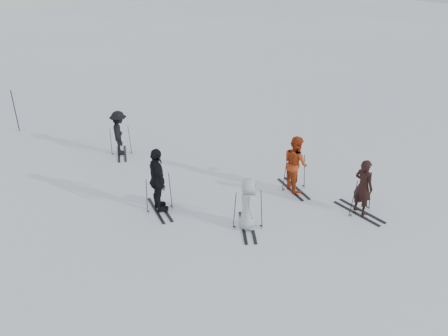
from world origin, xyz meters
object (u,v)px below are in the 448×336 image
at_px(skier_uphill_left, 158,181).
at_px(piste_marker, 15,111).
at_px(skier_near_dark, 363,188).
at_px(skier_uphill_far, 120,134).
at_px(skier_red, 295,164).
at_px(skier_grey, 248,205).

xyz_separation_m(skier_uphill_left, piste_marker, (-2.43, 9.40, -0.08)).
xyz_separation_m(skier_near_dark, skier_uphill_far, (-4.55, 7.97, -0.00)).
bearing_deg(skier_red, skier_uphill_far, 44.04).
height_order(skier_near_dark, skier_red, skier_red).
relative_size(skier_grey, skier_uphill_far, 0.90).
distance_m(skier_red, skier_uphill_left, 4.49).
relative_size(skier_near_dark, skier_uphill_far, 1.00).
height_order(skier_near_dark, piste_marker, piste_marker).
relative_size(skier_red, skier_uphill_far, 1.08).
bearing_deg(skier_uphill_left, skier_grey, -134.60).
bearing_deg(skier_uphill_far, piste_marker, 50.68).
bearing_deg(skier_grey, skier_near_dark, -80.51).
distance_m(skier_uphill_far, piste_marker, 5.65).
bearing_deg(skier_near_dark, skier_uphill_far, 26.56).
height_order(skier_near_dark, skier_uphill_far, skier_near_dark).
bearing_deg(skier_grey, piste_marker, 48.33).
xyz_separation_m(skier_grey, skier_uphill_far, (-1.21, 6.81, 0.09)).
bearing_deg(skier_near_dark, skier_grey, 67.63).
distance_m(skier_red, skier_uphill_far, 6.92).
height_order(skier_uphill_left, piste_marker, skier_uphill_left).
bearing_deg(skier_red, skier_uphill_left, 85.08).
relative_size(skier_uphill_left, skier_uphill_far, 1.16).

